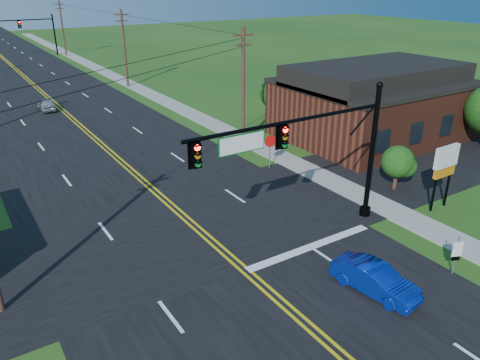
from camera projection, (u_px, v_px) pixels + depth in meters
road_main at (41, 93)px, 54.26m from camera, size 16.00×220.00×0.04m
road_cross at (191, 227)px, 24.88m from camera, size 70.00×10.00×0.04m
sidewalk at (160, 98)px, 51.73m from camera, size 2.00×160.00×0.08m
signal_mast_main at (308, 150)px, 22.08m from camera, size 11.30×0.60×7.48m
signal_mast_far at (27, 29)px, 77.86m from camera, size 10.98×0.60×7.48m
brick_building at (373, 109)px, 38.53m from camera, size 14.20×11.20×4.70m
utility_pole_right_a at (243, 85)px, 35.62m from camera, size 1.80×0.28×9.00m
utility_pole_right_b at (124, 47)px, 55.72m from camera, size 1.80×0.28×9.00m
utility_pole_right_c at (62, 27)px, 78.91m from camera, size 1.80×0.28×9.00m
tree_right_back at (276, 93)px, 42.63m from camera, size 3.00×3.00×4.10m
shrub_corner at (398, 162)px, 28.68m from camera, size 2.00×2.00×2.86m
blue_car at (375, 280)px, 19.47m from camera, size 1.92×3.96×1.25m
distant_car at (47, 105)px, 46.84m from camera, size 1.55×3.55×1.19m
route_sign at (457, 253)px, 20.48m from camera, size 0.46×0.21×1.94m
stop_sign at (270, 145)px, 31.98m from camera, size 0.85×0.25×2.43m
pylon_sign at (446, 163)px, 25.93m from camera, size 1.84×0.28×3.77m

